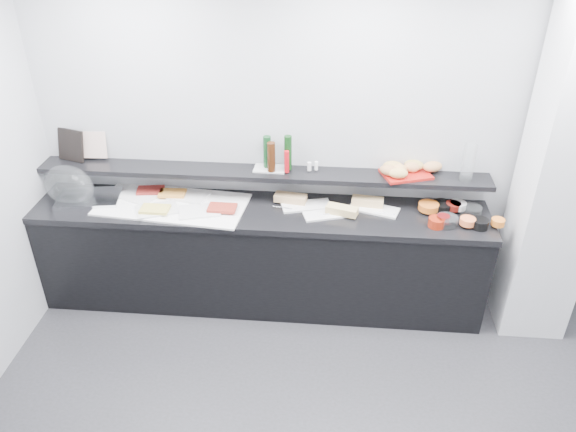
# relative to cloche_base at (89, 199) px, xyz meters

# --- Properties ---
(back_wall) EXTENTS (5.00, 0.02, 2.70)m
(back_wall) POSITION_rel_cloche_base_xyz_m (2.09, 0.29, 0.43)
(back_wall) COLOR #ACAEB3
(back_wall) RESTS_ON ground
(ceiling) EXTENTS (5.00, 5.00, 0.00)m
(ceiling) POSITION_rel_cloche_base_xyz_m (2.09, -1.71, 1.78)
(ceiling) COLOR white
(ceiling) RESTS_ON back_wall
(column) EXTENTS (0.50, 0.50, 2.70)m
(column) POSITION_rel_cloche_base_xyz_m (3.59, -0.06, 0.43)
(column) COLOR silver
(column) RESTS_ON ground
(buffet_cabinet) EXTENTS (3.60, 0.60, 0.85)m
(buffet_cabinet) POSITION_rel_cloche_base_xyz_m (1.39, -0.01, -0.50)
(buffet_cabinet) COLOR black
(buffet_cabinet) RESTS_ON ground
(counter_top) EXTENTS (3.62, 0.62, 0.05)m
(counter_top) POSITION_rel_cloche_base_xyz_m (1.39, -0.01, -0.05)
(counter_top) COLOR black
(counter_top) RESTS_ON buffet_cabinet
(wall_shelf) EXTENTS (3.60, 0.25, 0.04)m
(wall_shelf) POSITION_rel_cloche_base_xyz_m (1.39, 0.16, 0.21)
(wall_shelf) COLOR black
(wall_shelf) RESTS_ON back_wall
(cloche_base) EXTENTS (0.54, 0.40, 0.04)m
(cloche_base) POSITION_rel_cloche_base_xyz_m (0.00, 0.00, 0.00)
(cloche_base) COLOR silver
(cloche_base) RESTS_ON counter_top
(cloche_dome) EXTENTS (0.49, 0.38, 0.34)m
(cloche_dome) POSITION_rel_cloche_base_xyz_m (-0.15, 0.01, 0.11)
(cloche_dome) COLOR silver
(cloche_dome) RESTS_ON cloche_base
(linen_runner) EXTENTS (1.22, 0.67, 0.01)m
(linen_runner) POSITION_rel_cloche_base_xyz_m (0.69, -0.01, -0.01)
(linen_runner) COLOR white
(linen_runner) RESTS_ON counter_top
(platter_meat_a) EXTENTS (0.37, 0.32, 0.01)m
(platter_meat_a) POSITION_rel_cloche_base_xyz_m (0.38, 0.07, 0.00)
(platter_meat_a) COLOR white
(platter_meat_a) RESTS_ON linen_runner
(food_meat_a) EXTENTS (0.24, 0.17, 0.02)m
(food_meat_a) POSITION_rel_cloche_base_xyz_m (0.47, 0.15, 0.02)
(food_meat_a) COLOR maroon
(food_meat_a) RESTS_ON platter_meat_a
(platter_salmon) EXTENTS (0.34, 0.27, 0.01)m
(platter_salmon) POSITION_rel_cloche_base_xyz_m (0.79, 0.10, 0.00)
(platter_salmon) COLOR white
(platter_salmon) RESTS_ON linen_runner
(food_salmon) EXTENTS (0.22, 0.14, 0.02)m
(food_salmon) POSITION_rel_cloche_base_xyz_m (0.66, 0.11, 0.02)
(food_salmon) COLOR orange
(food_salmon) RESTS_ON platter_salmon
(platter_cheese) EXTENTS (0.38, 0.32, 0.01)m
(platter_cheese) POSITION_rel_cloche_base_xyz_m (0.60, -0.13, 0.00)
(platter_cheese) COLOR silver
(platter_cheese) RESTS_ON linen_runner
(food_cheese) EXTENTS (0.22, 0.14, 0.02)m
(food_cheese) POSITION_rel_cloche_base_xyz_m (0.59, -0.15, 0.02)
(food_cheese) COLOR #D8C454
(food_cheese) RESTS_ON platter_cheese
(platter_meat_b) EXTENTS (0.36, 0.29, 0.01)m
(platter_meat_b) POSITION_rel_cloche_base_xyz_m (0.94, -0.12, 0.00)
(platter_meat_b) COLOR white
(platter_meat_b) RESTS_ON linen_runner
(food_meat_b) EXTENTS (0.22, 0.14, 0.02)m
(food_meat_b) POSITION_rel_cloche_base_xyz_m (1.11, -0.09, 0.02)
(food_meat_b) COLOR maroon
(food_meat_b) RESTS_ON platter_meat_b
(sandwich_plate_left) EXTENTS (0.42, 0.26, 0.01)m
(sandwich_plate_left) POSITION_rel_cloche_base_xyz_m (1.76, 0.06, -0.01)
(sandwich_plate_left) COLOR white
(sandwich_plate_left) RESTS_ON counter_top
(sandwich_food_left) EXTENTS (0.27, 0.14, 0.06)m
(sandwich_food_left) POSITION_rel_cloche_base_xyz_m (1.63, 0.11, 0.02)
(sandwich_food_left) COLOR tan
(sandwich_food_left) RESTS_ON sandwich_plate_left
(tongs_left) EXTENTS (0.16, 0.04, 0.01)m
(tongs_left) POSITION_rel_cloche_base_xyz_m (1.57, -0.00, -0.00)
(tongs_left) COLOR silver
(tongs_left) RESTS_ON sandwich_plate_left
(sandwich_plate_mid) EXTENTS (0.36, 0.24, 0.01)m
(sandwich_plate_mid) POSITION_rel_cloche_base_xyz_m (1.91, -0.06, -0.01)
(sandwich_plate_mid) COLOR white
(sandwich_plate_mid) RESTS_ON counter_top
(sandwich_food_mid) EXTENTS (0.26, 0.16, 0.06)m
(sandwich_food_mid) POSITION_rel_cloche_base_xyz_m (2.04, -0.05, 0.02)
(sandwich_food_mid) COLOR #D7B771
(sandwich_food_mid) RESTS_ON sandwich_plate_mid
(tongs_mid) EXTENTS (0.15, 0.06, 0.01)m
(tongs_mid) POSITION_rel_cloche_base_xyz_m (1.97, -0.06, -0.00)
(tongs_mid) COLOR silver
(tongs_mid) RESTS_ON sandwich_plate_mid
(sandwich_plate_right) EXTENTS (0.42, 0.28, 0.01)m
(sandwich_plate_right) POSITION_rel_cloche_base_xyz_m (2.29, 0.06, -0.01)
(sandwich_plate_right) COLOR white
(sandwich_plate_right) RESTS_ON counter_top
(sandwich_food_right) EXTENTS (0.26, 0.12, 0.06)m
(sandwich_food_right) POSITION_rel_cloche_base_xyz_m (2.24, 0.11, 0.02)
(sandwich_food_right) COLOR #E5B878
(sandwich_food_right) RESTS_ON sandwich_plate_right
(tongs_right) EXTENTS (0.16, 0.03, 0.01)m
(tongs_right) POSITION_rel_cloche_base_xyz_m (2.38, -0.02, -0.00)
(tongs_right) COLOR silver
(tongs_right) RESTS_ON sandwich_plate_right
(bowl_glass_fruit) EXTENTS (0.20, 0.20, 0.07)m
(bowl_glass_fruit) POSITION_rel_cloche_base_xyz_m (2.73, 0.09, 0.02)
(bowl_glass_fruit) COLOR silver
(bowl_glass_fruit) RESTS_ON counter_top
(fill_glass_fruit) EXTENTS (0.19, 0.19, 0.05)m
(fill_glass_fruit) POSITION_rel_cloche_base_xyz_m (2.71, 0.06, 0.03)
(fill_glass_fruit) COLOR orange
(fill_glass_fruit) RESTS_ON bowl_glass_fruit
(bowl_black_jam) EXTENTS (0.17, 0.17, 0.07)m
(bowl_black_jam) POSITION_rel_cloche_base_xyz_m (2.82, 0.09, 0.02)
(bowl_black_jam) COLOR black
(bowl_black_jam) RESTS_ON counter_top
(fill_black_jam) EXTENTS (0.15, 0.15, 0.05)m
(fill_black_jam) POSITION_rel_cloche_base_xyz_m (2.91, 0.09, 0.03)
(fill_black_jam) COLOR #5C130D
(fill_black_jam) RESTS_ON bowl_black_jam
(bowl_glass_cream) EXTENTS (0.16, 0.16, 0.07)m
(bowl_glass_cream) POSITION_rel_cloche_base_xyz_m (3.04, 0.05, 0.02)
(bowl_glass_cream) COLOR white
(bowl_glass_cream) RESTS_ON counter_top
(fill_glass_cream) EXTENTS (0.15, 0.15, 0.05)m
(fill_glass_cream) POSITION_rel_cloche_base_xyz_m (2.95, 0.10, 0.03)
(fill_glass_cream) COLOR silver
(fill_glass_cream) RESTS_ON bowl_glass_cream
(bowl_red_jam) EXTENTS (0.14, 0.14, 0.07)m
(bowl_red_jam) POSITION_rel_cloche_base_xyz_m (2.75, -0.15, 0.02)
(bowl_red_jam) COLOR maroon
(bowl_red_jam) RESTS_ON counter_top
(fill_red_jam) EXTENTS (0.11, 0.11, 0.05)m
(fill_red_jam) POSITION_rel_cloche_base_xyz_m (2.80, -0.11, 0.03)
(fill_red_jam) COLOR #520B0D
(fill_red_jam) RESTS_ON bowl_red_jam
(bowl_glass_salmon) EXTENTS (0.19, 0.19, 0.07)m
(bowl_glass_salmon) POSITION_rel_cloche_base_xyz_m (2.83, -0.12, 0.02)
(bowl_glass_salmon) COLOR white
(bowl_glass_salmon) RESTS_ON counter_top
(fill_glass_salmon) EXTENTS (0.13, 0.13, 0.05)m
(fill_glass_salmon) POSITION_rel_cloche_base_xyz_m (2.98, -0.13, 0.03)
(fill_glass_salmon) COLOR #FC793D
(fill_glass_salmon) RESTS_ON bowl_glass_salmon
(bowl_black_fruit) EXTENTS (0.16, 0.16, 0.07)m
(bowl_black_fruit) POSITION_rel_cloche_base_xyz_m (3.07, -0.14, 0.02)
(bowl_black_fruit) COLOR black
(bowl_black_fruit) RESTS_ON counter_top
(fill_black_fruit) EXTENTS (0.12, 0.12, 0.05)m
(fill_black_fruit) POSITION_rel_cloche_base_xyz_m (3.20, -0.12, 0.03)
(fill_black_fruit) COLOR orange
(fill_black_fruit) RESTS_ON bowl_black_fruit
(framed_print) EXTENTS (0.26, 0.15, 0.26)m
(framed_print) POSITION_rel_cloche_base_xyz_m (-0.18, 0.23, 0.36)
(framed_print) COLOR black
(framed_print) RESTS_ON wall_shelf
(print_art) EXTENTS (0.20, 0.06, 0.22)m
(print_art) POSITION_rel_cloche_base_xyz_m (0.01, 0.25, 0.36)
(print_art) COLOR #D1A196
(print_art) RESTS_ON framed_print
(condiment_tray) EXTENTS (0.26, 0.16, 0.01)m
(condiment_tray) POSITION_rel_cloche_base_xyz_m (1.45, 0.20, 0.24)
(condiment_tray) COLOR silver
(condiment_tray) RESTS_ON wall_shelf
(bottle_green_a) EXTENTS (0.07, 0.07, 0.26)m
(bottle_green_a) POSITION_rel_cloche_base_xyz_m (1.43, 0.22, 0.37)
(bottle_green_a) COLOR #0F3A19
(bottle_green_a) RESTS_ON condiment_tray
(bottle_brown) EXTENTS (0.07, 0.07, 0.24)m
(bottle_brown) POSITION_rel_cloche_base_xyz_m (1.47, 0.15, 0.36)
(bottle_brown) COLOR #371A0A
(bottle_brown) RESTS_ON condiment_tray
(bottle_green_b) EXTENTS (0.06, 0.06, 0.28)m
(bottle_green_b) POSITION_rel_cloche_base_xyz_m (1.60, 0.19, 0.38)
(bottle_green_b) COLOR #0E3310
(bottle_green_b) RESTS_ON condiment_tray
(bottle_hot) EXTENTS (0.04, 0.04, 0.18)m
(bottle_hot) POSITION_rel_cloche_base_xyz_m (1.60, 0.14, 0.33)
(bottle_hot) COLOR red
(bottle_hot) RESTS_ON condiment_tray
(shaker_salt) EXTENTS (0.04, 0.04, 0.07)m
(shaker_salt) POSITION_rel_cloche_base_xyz_m (1.77, 0.18, 0.28)
(shaker_salt) COLOR white
(shaker_salt) RESTS_ON condiment_tray
(shaker_pepper) EXTENTS (0.03, 0.03, 0.07)m
(shaker_pepper) POSITION_rel_cloche_base_xyz_m (1.82, 0.20, 0.28)
(shaker_pepper) COLOR white
(shaker_pepper) RESTS_ON condiment_tray
(bread_tray) EXTENTS (0.42, 0.36, 0.02)m
(bread_tray) POSITION_rel_cloche_base_xyz_m (2.53, 0.19, 0.24)
(bread_tray) COLOR #B01812
(bread_tray) RESTS_ON wall_shelf
(bread_roll_nw) EXTENTS (0.17, 0.11, 0.08)m
(bread_roll_nw) POSITION_rel_cloche_base_xyz_m (2.43, 0.21, 0.29)
(bread_roll_nw) COLOR tan
(bread_roll_nw) RESTS_ON bread_tray
(bread_roll_n) EXTENTS (0.17, 0.13, 0.08)m
(bread_roll_n) POSITION_rel_cloche_base_xyz_m (2.59, 0.25, 0.29)
(bread_roll_n) COLOR #B29144
(bread_roll_n) RESTS_ON bread_tray
(bread_roll_ne) EXTENTS (0.18, 0.14, 0.08)m
(bread_roll_ne) POSITION_rel_cloche_base_xyz_m (2.73, 0.23, 0.29)
(bread_roll_ne) COLOR #C9864C
(bread_roll_ne) RESTS_ON bread_tray
(bread_roll_sw) EXTENTS (0.18, 0.15, 0.08)m
(bread_roll_sw) POSITION_rel_cloche_base_xyz_m (2.39, 0.14, 0.29)
(bread_roll_sw) COLOR #B67A45
(bread_roll_sw) RESTS_ON bread_tray
(bread_roll_s) EXTENTS (0.15, 0.10, 0.08)m
(bread_roll_s) POSITION_rel_cloche_base_xyz_m (2.46, 0.09, 0.29)
(bread_roll_s) COLOR tan
(bread_roll_s) RESTS_ON bread_tray
(bread_roll_midw) EXTENTS (0.15, 0.12, 0.08)m
(bread_roll_midw) POSITION_rel_cloche_base_xyz_m (2.47, 0.16, 0.29)
(bread_roll_midw) COLOR tan
(bread_roll_midw) RESTS_ON bread_tray
(bread_roll_mide) EXTENTS (0.12, 0.08, 0.08)m
(bread_roll_mide) POSITION_rel_cloche_base_xyz_m (2.57, 0.21, 0.29)
(bread_roll_mide) COLOR #C8864C
(bread_roll_mide) RESTS_ON bread_tray
(carafe) EXTENTS (0.11, 0.11, 0.30)m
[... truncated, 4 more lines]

